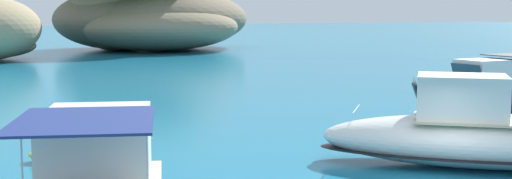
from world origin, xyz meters
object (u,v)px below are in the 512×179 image
object	(u,v)px
islet_large	(151,15)
dinghy_tender	(74,152)
motorboat_white	(475,137)
motorboat_navy	(491,96)

from	to	relation	value
islet_large	dinghy_tender	size ratio (longest dim) A/B	10.82
islet_large	motorboat_white	bearing A→B (deg)	-99.44
dinghy_tender	motorboat_navy	bearing A→B (deg)	2.97
islet_large	motorboat_navy	xyz separation A→B (m)	(-2.53, -55.15, -3.15)
motorboat_navy	dinghy_tender	xyz separation A→B (m)	(-17.95, -0.93, -0.60)
motorboat_navy	motorboat_white	world-z (taller)	motorboat_white
motorboat_white	dinghy_tender	xyz separation A→B (m)	(-10.13, 6.16, -0.67)
islet_large	motorboat_navy	size ratio (longest dim) A/B	3.72
islet_large	dinghy_tender	xyz separation A→B (m)	(-20.48, -56.08, -3.75)
motorboat_white	dinghy_tender	bearing A→B (deg)	148.70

